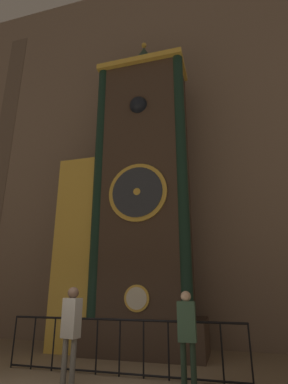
# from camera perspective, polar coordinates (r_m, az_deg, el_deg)

# --- Properties ---
(cathedral_back_wall) EXTENTS (24.00, 0.32, 15.63)m
(cathedral_back_wall) POSITION_cam_1_polar(r_m,az_deg,el_deg) (12.34, -0.65, 11.41)
(cathedral_back_wall) COLOR #7A6656
(cathedral_back_wall) RESTS_ON ground_plane
(clock_tower) EXTENTS (4.60, 1.76, 10.83)m
(clock_tower) POSITION_cam_1_polar(r_m,az_deg,el_deg) (9.78, -2.25, -1.67)
(clock_tower) COLOR #423328
(clock_tower) RESTS_ON ground_plane
(railing_fence) EXTENTS (5.48, 0.05, 1.14)m
(railing_fence) POSITION_cam_1_polar(r_m,az_deg,el_deg) (7.36, -4.66, -26.87)
(railing_fence) COLOR black
(railing_fence) RESTS_ON ground_plane
(visitor_near) EXTENTS (0.38, 0.29, 1.82)m
(visitor_near) POSITION_cam_1_polar(r_m,az_deg,el_deg) (6.62, -13.72, -23.37)
(visitor_near) COLOR #58554F
(visitor_near) RESTS_ON ground_plane
(visitor_far) EXTENTS (0.34, 0.23, 1.74)m
(visitor_far) POSITION_cam_1_polar(r_m,az_deg,el_deg) (6.32, 8.21, -24.49)
(visitor_far) COLOR #213427
(visitor_far) RESTS_ON ground_plane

